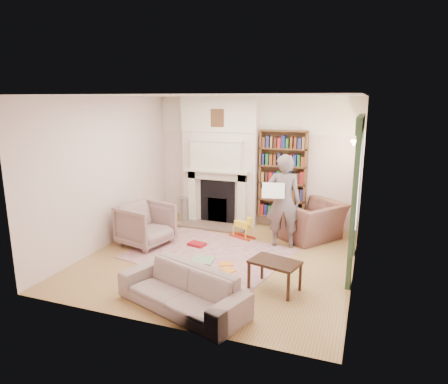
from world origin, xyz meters
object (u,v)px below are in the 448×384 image
at_px(coffee_table, 275,275).
at_px(armchair_reading, 311,221).
at_px(paraffin_heater, 184,209).
at_px(sofa, 182,289).
at_px(armchair_left, 146,225).
at_px(man_reading, 283,201).
at_px(rocking_horse, 242,227).
at_px(bookcase, 283,174).

bearing_deg(coffee_table, armchair_reading, 100.93).
height_order(armchair_reading, paraffin_heater, armchair_reading).
relative_size(sofa, paraffin_heater, 3.37).
xyz_separation_m(sofa, coffee_table, (1.03, 0.95, -0.05)).
bearing_deg(armchair_left, man_reading, -57.71).
relative_size(armchair_left, sofa, 0.48).
distance_m(paraffin_heater, rocking_horse, 1.75).
xyz_separation_m(man_reading, rocking_horse, (-0.85, 0.16, -0.65)).
bearing_deg(rocking_horse, armchair_reading, 39.73).
bearing_deg(armchair_left, armchair_reading, -50.18).
height_order(armchair_reading, rocking_horse, armchair_reading).
relative_size(bookcase, armchair_left, 2.10).
bearing_deg(rocking_horse, coffee_table, -39.19).
xyz_separation_m(armchair_left, paraffin_heater, (0.00, 1.65, -0.13)).
distance_m(man_reading, rocking_horse, 1.08).
height_order(bookcase, armchair_left, bookcase).
bearing_deg(paraffin_heater, armchair_reading, -4.29).
xyz_separation_m(sofa, man_reading, (0.76, 2.76, 0.62)).
bearing_deg(rocking_horse, bookcase, 79.86).
bearing_deg(paraffin_heater, rocking_horse, -22.07).
bearing_deg(man_reading, sofa, 61.42).
bearing_deg(bookcase, sofa, -97.34).
distance_m(armchair_reading, coffee_table, 2.42).
height_order(bookcase, coffee_table, bookcase).
bearing_deg(rocking_horse, armchair_left, -127.54).
distance_m(bookcase, rocking_horse, 1.48).
bearing_deg(sofa, paraffin_heater, 134.86).
xyz_separation_m(armchair_reading, sofa, (-1.21, -3.36, -0.10)).
xyz_separation_m(armchair_reading, man_reading, (-0.45, -0.60, 0.51)).
bearing_deg(man_reading, coffee_table, 85.47).
bearing_deg(armchair_left, sofa, -124.60).
xyz_separation_m(armchair_left, man_reading, (2.47, 0.83, 0.48)).
bearing_deg(coffee_table, man_reading, 113.74).
relative_size(armchair_reading, armchair_left, 1.30).
xyz_separation_m(armchair_reading, rocking_horse, (-1.30, -0.44, -0.14)).
xyz_separation_m(armchair_reading, paraffin_heater, (-2.92, 0.22, -0.10)).
xyz_separation_m(man_reading, paraffin_heater, (-2.47, 0.82, -0.61)).
xyz_separation_m(bookcase, rocking_horse, (-0.59, -0.97, -0.94)).
bearing_deg(coffee_table, paraffin_heater, 151.35).
bearing_deg(sofa, coffee_table, 61.86).
xyz_separation_m(bookcase, armchair_left, (-2.21, -1.96, -0.77)).
distance_m(man_reading, paraffin_heater, 2.67).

